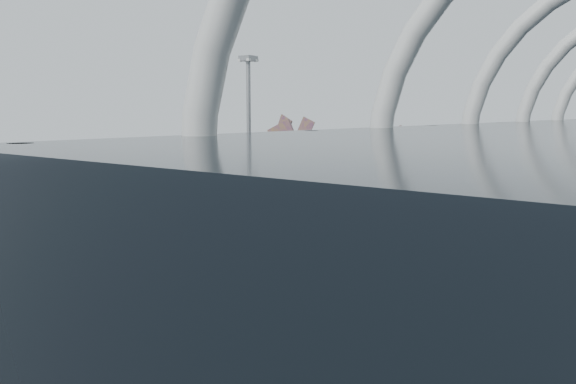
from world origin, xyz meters
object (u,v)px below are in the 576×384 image
Objects in this scene: gse_cart_belly_b at (436,222)px; gse_cart_belly_e at (419,219)px; airliner_gate_b at (458,174)px; gse_cart_belly_a at (406,229)px; jet_remote_far at (270,151)px; bus_row_near_a at (95,218)px; bus_row_near_b at (105,223)px; bus_row_far_c at (25,241)px; airliner_gate_c at (517,160)px; bus_row_near_d at (142,227)px; airliner_main at (390,200)px; jet_remote_mid at (253,154)px; jet_remote_west at (162,164)px; bus_row_near_c at (120,224)px; bus_row_far_b at (1,239)px; gse_cart_belly_c at (354,230)px; van_curve_a at (130,295)px; floodlight_mast at (249,125)px; gse_cart_belly_d at (471,233)px.

gse_cart_belly_b reaches higher than gse_cart_belly_e.
gse_cart_belly_a is at bearing -71.35° from airliner_gate_b.
bus_row_near_a is at bearing 102.27° from jet_remote_far.
bus_row_near_b is 0.87× the size of bus_row_far_c.
airliner_gate_c is 4.17× the size of bus_row_near_d.
gse_cart_belly_e is (2.63, 7.39, -4.39)m from airliner_main.
jet_remote_far is at bearing 28.60° from bus_row_near_d.
jet_remote_mid is at bearing 136.83° from airliner_main.
airliner_main reaches higher than bus_row_far_c.
airliner_main reaches higher than bus_row_near_a.
airliner_gate_c is 120.76m from jet_remote_west.
bus_row_near_c is 1.04× the size of bus_row_far_b.
jet_remote_mid is (-86.43, 12.62, 0.95)m from airliner_gate_b.
airliner_main reaches higher than gse_cart_belly_a.
bus_row_far_c is (7.74, -17.16, -0.04)m from bus_row_near_a.
airliner_main is 117.47m from jet_remote_mid.
jet_remote_mid is (-87.18, -39.84, 0.63)m from airliner_gate_c.
gse_cart_belly_c is (-6.67, -6.94, 0.01)m from gse_cart_belly_a.
jet_remote_west reaches higher than bus_row_far_c.
jet_remote_west is 3.14× the size of bus_row_near_a.
bus_row_near_a reaches higher than gse_cart_belly_e.
gse_cart_belly_a is (108.96, -93.50, -4.51)m from jet_remote_far.
jet_remote_west is at bearing 86.66° from jet_remote_far.
van_curve_a is (35.27, -2.32, -1.09)m from bus_row_far_b.
floodlight_mast reaches higher than airliner_gate_b.
bus_row_near_a is 0.47× the size of floodlight_mast.
floodlight_mast reaches higher than bus_row_near_a.
jet_remote_west is 3.55× the size of bus_row_near_d.
bus_row_far_c is 6.31× the size of gse_cart_belly_d.
bus_row_near_c is 41.07m from gse_cart_belly_c.
airliner_main is 52.26m from bus_row_near_b.
gse_cart_belly_a is at bearing -77.76° from gse_cart_belly_e.
gse_cart_belly_e reaches higher than gse_cart_belly_c.
van_curve_a is at bearing -70.91° from floodlight_mast.
jet_remote_far is at bearing 24.88° from bus_row_near_b.
bus_row_near_d reaches higher than gse_cart_belly_d.
bus_row_near_a is (-33.16, -91.82, -2.49)m from airliner_gate_b.
bus_row_far_c is at bearing -132.84° from gse_cart_belly_d.
van_curve_a is at bearing -98.99° from gse_cart_belly_b.
bus_row_near_b is at bearing -132.96° from gse_cart_belly_e.
bus_row_near_a reaches higher than gse_cart_belly_a.
bus_row_near_c is at bearing -133.79° from gse_cart_belly_b.
jet_remote_west is 93.38m from bus_row_far_c.
gse_cart_belly_e is at bearing -46.35° from bus_row_near_c.
bus_row_near_b is 0.40× the size of floodlight_mast.
gse_cart_belly_a is 0.93× the size of gse_cart_belly_e.
bus_row_near_d is at bearing 50.42° from van_curve_a.
gse_cart_belly_c is (27.64, 24.48, -1.11)m from bus_row_near_d.
gse_cart_belly_e is at bearing -71.25° from airliner_gate_b.
jet_remote_far is at bearing -75.83° from jet_remote_west.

